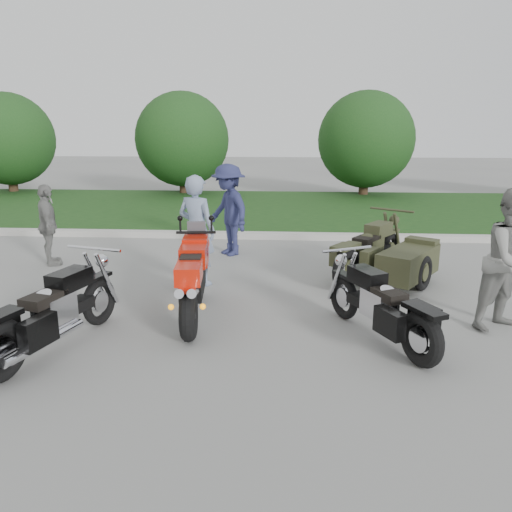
# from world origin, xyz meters

# --- Properties ---
(ground) EXTENTS (80.00, 80.00, 0.00)m
(ground) POSITION_xyz_m (0.00, 0.00, 0.00)
(ground) COLOR gray
(ground) RESTS_ON ground
(curb) EXTENTS (60.00, 0.30, 0.15)m
(curb) POSITION_xyz_m (0.00, 6.00, 0.07)
(curb) COLOR #B8B5AD
(curb) RESTS_ON ground
(grass_strip) EXTENTS (60.00, 8.00, 0.14)m
(grass_strip) POSITION_xyz_m (0.00, 10.15, 0.07)
(grass_strip) COLOR #2D551D
(grass_strip) RESTS_ON ground
(tree_far_left) EXTENTS (3.60, 3.60, 4.00)m
(tree_far_left) POSITION_xyz_m (-10.00, 13.50, 2.19)
(tree_far_left) COLOR #3F2B1C
(tree_far_left) RESTS_ON ground
(tree_mid_left) EXTENTS (3.60, 3.60, 4.00)m
(tree_mid_left) POSITION_xyz_m (-3.00, 13.50, 2.19)
(tree_mid_left) COLOR #3F2B1C
(tree_mid_left) RESTS_ON ground
(tree_mid_right) EXTENTS (3.60, 3.60, 4.00)m
(tree_mid_right) POSITION_xyz_m (4.00, 13.50, 2.19)
(tree_mid_right) COLOR #3F2B1C
(tree_mid_right) RESTS_ON ground
(sportbike_red) EXTENTS (0.52, 2.24, 1.06)m
(sportbike_red) POSITION_xyz_m (-0.16, 0.64, 0.62)
(sportbike_red) COLOR black
(sportbike_red) RESTS_ON ground
(cruiser_left) EXTENTS (0.79, 2.36, 0.93)m
(cruiser_left) POSITION_xyz_m (-1.68, -0.56, 0.47)
(cruiser_left) COLOR black
(cruiser_left) RESTS_ON ground
(cruiser_right) EXTENTS (1.16, 2.08, 0.87)m
(cruiser_right) POSITION_xyz_m (2.39, 0.02, 0.45)
(cruiser_right) COLOR black
(cruiser_right) RESTS_ON ground
(cruiser_sidecar) EXTENTS (1.99, 2.34, 0.97)m
(cruiser_sidecar) POSITION_xyz_m (2.95, 2.51, 0.45)
(cruiser_sidecar) COLOR black
(cruiser_sidecar) RESTS_ON ground
(person_stripe) EXTENTS (0.82, 0.69, 1.91)m
(person_stripe) POSITION_xyz_m (-0.40, 2.29, 0.95)
(person_stripe) COLOR #798AA5
(person_stripe) RESTS_ON ground
(person_denim) EXTENTS (1.33, 1.43, 1.93)m
(person_denim) POSITION_xyz_m (-0.11, 4.39, 0.97)
(person_denim) COLOR navy
(person_denim) RESTS_ON ground
(person_back) EXTENTS (0.80, 1.01, 1.61)m
(person_back) POSITION_xyz_m (-3.55, 3.31, 0.80)
(person_back) COLOR gray
(person_back) RESTS_ON ground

